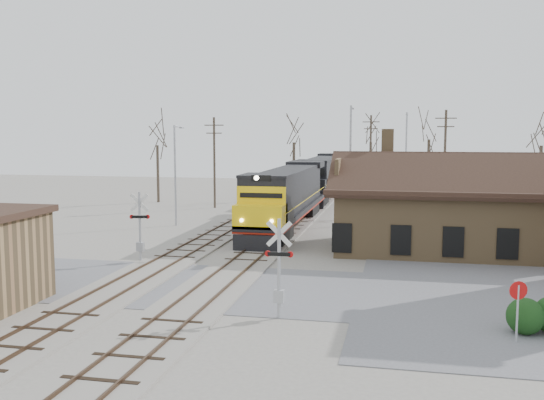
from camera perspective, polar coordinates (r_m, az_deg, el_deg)
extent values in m
plane|color=gray|center=(30.63, -5.29, -8.13)|extent=(140.00, 140.00, 0.00)
cube|color=#5D5D61|center=(30.63, -5.29, -8.10)|extent=(60.00, 9.00, 0.03)
cube|color=gray|center=(44.85, 0.39, -3.38)|extent=(3.40, 90.00, 0.12)
cube|color=#473323|center=(44.98, -0.50, -3.21)|extent=(0.08, 90.00, 0.14)
cube|color=#473323|center=(44.70, 1.30, -3.27)|extent=(0.08, 90.00, 0.14)
cube|color=gray|center=(45.95, -5.12, -3.17)|extent=(3.40, 90.00, 0.12)
cube|color=#473323|center=(46.15, -5.97, -3.00)|extent=(0.08, 90.00, 0.14)
cube|color=#473323|center=(45.73, -4.26, -3.07)|extent=(0.08, 90.00, 0.14)
cube|color=olive|center=(40.83, 16.26, -1.85)|extent=(14.00, 8.00, 4.00)
cube|color=black|center=(40.59, 16.35, 1.09)|extent=(15.20, 9.20, 0.30)
cube|color=black|center=(38.23, 16.66, 2.27)|extent=(15.00, 4.71, 2.66)
cube|color=black|center=(42.81, 16.16, 2.70)|extent=(15.00, 4.71, 2.66)
cube|color=olive|center=(41.83, 10.82, 5.09)|extent=(0.80, 0.80, 2.20)
cube|color=black|center=(42.46, -0.25, -3.20)|extent=(2.73, 4.37, 1.09)
cube|color=black|center=(56.27, 2.80, -0.84)|extent=(2.73, 4.37, 1.09)
cube|color=black|center=(49.22, 1.49, -0.85)|extent=(3.28, 21.84, 0.38)
cube|color=maroon|center=(49.25, 1.49, -1.13)|extent=(3.30, 21.84, 0.13)
cube|color=black|center=(50.37, 1.78, 1.25)|extent=(2.84, 15.83, 3.06)
cube|color=black|center=(41.15, -0.54, 0.11)|extent=(3.28, 3.06, 3.06)
cube|color=yellow|center=(39.47, -1.12, -1.52)|extent=(3.28, 1.97, 1.53)
cube|color=black|center=(38.69, -1.48, -4.14)|extent=(3.06, 0.25, 1.09)
cylinder|color=#FFF2CC|center=(38.23, -1.47, 2.09)|extent=(0.31, 0.10, 0.31)
cube|color=black|center=(64.26, 3.96, 0.05)|extent=(2.73, 4.37, 1.09)
cube|color=black|center=(78.28, 5.40, 1.17)|extent=(2.73, 4.37, 1.09)
cube|color=black|center=(71.18, 4.76, 1.36)|extent=(3.28, 21.84, 0.38)
cube|color=maroon|center=(71.20, 4.76, 1.17)|extent=(3.30, 21.84, 0.13)
cube|color=black|center=(72.40, 4.91, 2.79)|extent=(2.84, 15.83, 3.06)
cube|color=black|center=(63.06, 3.85, 2.27)|extent=(3.28, 3.06, 3.06)
cube|color=black|center=(61.30, 3.60, 1.29)|extent=(3.28, 1.97, 1.53)
cube|color=black|center=(60.41, 3.44, -0.35)|extent=(3.06, 0.25, 1.09)
cylinder|color=#A5A8AD|center=(25.01, 0.67, -6.51)|extent=(0.15, 0.15, 4.16)
cube|color=silver|center=(24.72, 0.67, -3.21)|extent=(1.09, 0.07, 1.09)
cube|color=silver|center=(24.72, 0.67, -3.21)|extent=(1.09, 0.07, 1.09)
cube|color=black|center=(24.88, 0.67, -5.10)|extent=(0.94, 0.18, 0.16)
cylinder|color=#B20C0C|center=(24.96, -0.39, -5.07)|extent=(0.25, 0.09, 0.25)
cylinder|color=#B20C0C|center=(24.80, 1.74, -5.14)|extent=(0.25, 0.09, 0.25)
cube|color=#A5A8AD|center=(25.29, 0.67, -9.03)|extent=(0.42, 0.31, 0.52)
cylinder|color=#A5A8AD|center=(36.55, -12.32, -2.53)|extent=(0.15, 0.15, 4.19)
cube|color=silver|center=(36.36, -12.38, -0.24)|extent=(1.08, 0.27, 1.10)
cube|color=silver|center=(36.36, -12.38, -0.24)|extent=(1.08, 0.27, 1.10)
cube|color=black|center=(36.46, -12.35, -1.55)|extent=(0.95, 0.35, 0.16)
cylinder|color=#B20C0C|center=(36.37, -11.62, -1.56)|extent=(0.26, 0.13, 0.25)
cylinder|color=#B20C0C|center=(36.56, -13.07, -1.55)|extent=(0.26, 0.13, 0.25)
cube|color=#A5A8AD|center=(36.74, -12.28, -4.30)|extent=(0.42, 0.31, 0.52)
cylinder|color=#A5A8AD|center=(24.13, 22.09, -9.92)|extent=(0.08, 0.08, 2.16)
cylinder|color=#B20C0C|center=(23.90, 22.18, -7.88)|extent=(0.66, 0.26, 0.69)
sphere|color=black|center=(25.32, 22.73, -10.07)|extent=(1.41, 1.41, 1.41)
cylinder|color=#A5A8AD|center=(50.25, -9.10, 2.26)|extent=(0.18, 0.18, 8.25)
cylinder|color=#A5A8AD|center=(50.97, -8.82, 6.85)|extent=(0.12, 1.80, 0.12)
cube|color=#A5A8AD|center=(51.72, -8.50, 6.74)|extent=(0.25, 0.50, 0.12)
cylinder|color=#A5A8AD|center=(50.03, 7.37, 3.18)|extent=(0.18, 0.18, 9.84)
cylinder|color=#A5A8AD|center=(50.89, 7.53, 8.66)|extent=(0.12, 1.80, 0.12)
cube|color=#A5A8AD|center=(51.69, 7.60, 8.51)|extent=(0.25, 0.50, 0.12)
cylinder|color=#A5A8AD|center=(65.67, 12.49, 3.80)|extent=(0.18, 0.18, 9.77)
cylinder|color=#A5A8AD|center=(66.55, 12.58, 7.95)|extent=(0.12, 1.80, 0.12)
cube|color=#A5A8AD|center=(67.34, 12.57, 7.85)|extent=(0.25, 0.50, 0.12)
cylinder|color=#382D23|center=(61.80, -5.44, 3.50)|extent=(0.24, 0.24, 9.20)
cube|color=#382D23|center=(61.73, -5.48, 7.03)|extent=(2.00, 0.10, 0.10)
cube|color=#382D23|center=(61.72, -5.47, 6.28)|extent=(1.60, 0.10, 0.10)
cylinder|color=#382D23|center=(73.42, 9.25, 4.10)|extent=(0.24, 0.24, 9.72)
cube|color=#382D23|center=(73.38, 9.31, 7.27)|extent=(2.00, 0.10, 0.10)
cube|color=#382D23|center=(73.37, 9.29, 6.64)|extent=(1.60, 0.10, 0.10)
cylinder|color=#382D23|center=(60.72, 15.94, 3.53)|extent=(0.24, 0.24, 9.82)
cube|color=#382D23|center=(60.67, 16.06, 7.41)|extent=(2.00, 0.10, 0.10)
cube|color=#382D23|center=(60.66, 16.04, 6.65)|extent=(1.60, 0.10, 0.10)
cylinder|color=#382D23|center=(67.85, -10.69, 2.44)|extent=(0.32, 0.32, 6.28)
cylinder|color=#382D23|center=(69.68, 2.07, 2.75)|extent=(0.32, 0.32, 6.54)
cylinder|color=#382D23|center=(73.86, 9.24, 2.87)|extent=(0.32, 0.32, 6.52)
cylinder|color=#382D23|center=(71.99, 14.48, 2.81)|extent=(0.32, 0.32, 6.88)
cylinder|color=#382D23|center=(64.99, 23.89, 1.89)|extent=(0.32, 0.32, 6.40)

